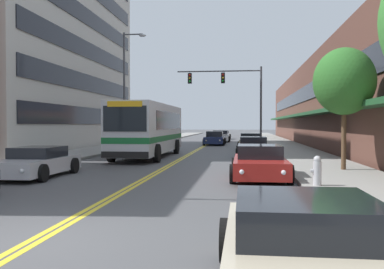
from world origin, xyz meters
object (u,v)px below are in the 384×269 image
(car_silver_parked_left_mid, at_px, (37,163))
(car_beige_parked_right_end, at_px, (251,142))
(traffic_signal_mast, at_px, (233,90))
(car_dark_grey_moving_second, at_px, (223,135))
(car_navy_moving_third, at_px, (215,139))
(fire_hydrant, at_px, (317,171))
(street_tree_right_mid, at_px, (344,82))
(city_bus, at_px, (149,128))
(street_lamp_left_far, at_px, (127,83))
(car_champagne_parked_right_foreground, at_px, (307,253))
(car_white_moving_lead, at_px, (221,136))
(car_slate_blue_parked_right_far, at_px, (253,147))
(car_charcoal_parked_left_far, at_px, (154,140))
(car_red_parked_right_mid, at_px, (260,163))

(car_silver_parked_left_mid, xyz_separation_m, car_beige_parked_right_end, (8.66, 19.08, 0.06))
(traffic_signal_mast, bearing_deg, car_dark_grey_moving_second, 94.89)
(car_navy_moving_third, bearing_deg, fire_hydrant, -80.00)
(traffic_signal_mast, bearing_deg, street_tree_right_mid, -75.02)
(car_beige_parked_right_end, height_order, car_navy_moving_third, car_navy_moving_third)
(city_bus, distance_m, car_silver_parked_left_mid, 10.89)
(city_bus, bearing_deg, traffic_signal_mast, 66.33)
(car_beige_parked_right_end, xyz_separation_m, street_lamp_left_far, (-9.39, -3.35, 4.58))
(street_tree_right_mid, distance_m, fire_hydrant, 6.20)
(car_silver_parked_left_mid, height_order, fire_hydrant, car_silver_parked_left_mid)
(car_champagne_parked_right_foreground, height_order, car_white_moving_lead, car_white_moving_lead)
(city_bus, relative_size, car_slate_blue_parked_right_far, 2.31)
(car_slate_blue_parked_right_far, height_order, street_lamp_left_far, street_lamp_left_far)
(car_dark_grey_moving_second, xyz_separation_m, traffic_signal_mast, (1.84, -21.49, 4.53))
(car_champagne_parked_right_foreground, xyz_separation_m, car_white_moving_lead, (-3.35, 44.99, 0.08))
(street_lamp_left_far, bearing_deg, car_beige_parked_right_end, 19.63)
(city_bus, height_order, car_charcoal_parked_left_far, city_bus)
(traffic_signal_mast, distance_m, street_tree_right_mid, 19.87)
(car_red_parked_right_mid, distance_m, car_navy_moving_third, 26.50)
(car_beige_parked_right_end, bearing_deg, car_navy_moving_third, 114.15)
(car_silver_parked_left_mid, relative_size, traffic_signal_mast, 0.63)
(car_red_parked_right_mid, xyz_separation_m, street_tree_right_mid, (3.58, 2.26, 3.25))
(car_charcoal_parked_left_far, xyz_separation_m, car_beige_parked_right_end, (8.66, -3.14, -0.04))
(car_silver_parked_left_mid, bearing_deg, street_tree_right_mid, 12.64)
(car_charcoal_parked_left_far, distance_m, car_beige_parked_right_end, 9.21)
(street_tree_right_mid, bearing_deg, car_charcoal_parked_left_far, 122.12)
(car_beige_parked_right_end, height_order, car_white_moving_lead, car_white_moving_lead)
(street_lamp_left_far, bearing_deg, street_tree_right_mid, -45.07)
(car_red_parked_right_mid, bearing_deg, city_bus, 122.72)
(car_charcoal_parked_left_far, bearing_deg, traffic_signal_mast, -2.59)
(car_silver_parked_left_mid, distance_m, fire_hydrant, 10.55)
(car_beige_parked_right_end, xyz_separation_m, street_tree_right_mid, (3.57, -16.34, 3.23))
(city_bus, height_order, street_lamp_left_far, street_lamp_left_far)
(car_white_moving_lead, height_order, street_lamp_left_far, street_lamp_left_far)
(car_dark_grey_moving_second, height_order, car_navy_moving_third, car_navy_moving_third)
(car_slate_blue_parked_right_far, relative_size, car_beige_parked_right_end, 1.10)
(car_slate_blue_parked_right_far, distance_m, fire_hydrant, 14.08)
(car_charcoal_parked_left_far, relative_size, car_beige_parked_right_end, 0.97)
(car_red_parked_right_mid, xyz_separation_m, car_beige_parked_right_end, (0.01, 18.59, 0.02))
(car_silver_parked_left_mid, relative_size, fire_hydrant, 5.10)
(car_silver_parked_left_mid, distance_m, street_tree_right_mid, 12.96)
(car_slate_blue_parked_right_far, bearing_deg, car_red_parked_right_mid, -90.11)
(car_charcoal_parked_left_far, height_order, car_dark_grey_moving_second, car_charcoal_parked_left_far)
(car_red_parked_right_mid, xyz_separation_m, street_lamp_left_far, (-9.38, 15.24, 4.60))
(car_dark_grey_moving_second, distance_m, traffic_signal_mast, 22.04)
(street_lamp_left_far, relative_size, street_tree_right_mid, 1.76)
(car_champagne_parked_right_foreground, distance_m, car_white_moving_lead, 45.12)
(car_navy_moving_third, xyz_separation_m, fire_hydrant, (5.11, -28.96, -0.01))
(car_dark_grey_moving_second, relative_size, street_lamp_left_far, 0.47)
(car_champagne_parked_right_foreground, distance_m, car_dark_grey_moving_second, 54.29)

